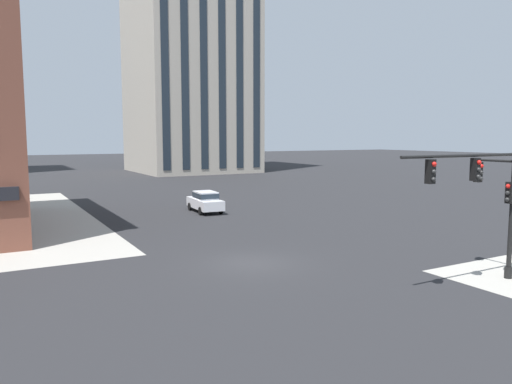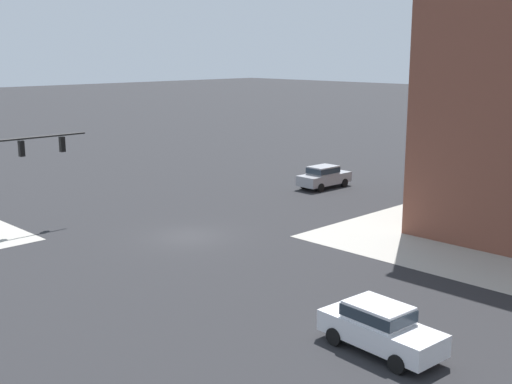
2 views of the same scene
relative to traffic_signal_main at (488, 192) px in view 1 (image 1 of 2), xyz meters
name	(u,v)px [view 1 (image 1 of 2)]	position (x,y,z in m)	size (l,w,h in m)	color
ground_plane	(252,263)	(-7.01, 7.38, -3.79)	(320.00, 320.00, 0.00)	#262628
traffic_signal_main	(488,192)	(0.00, 0.00, 0.00)	(6.69, 2.09, 5.82)	black
car_main_northbound_near	(205,201)	(-2.64, 23.22, -2.87)	(2.13, 4.51, 1.68)	silver
residential_tower_skyline_right	(189,27)	(14.06, 68.40, 21.10)	(19.11, 20.11, 49.73)	#B2A899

